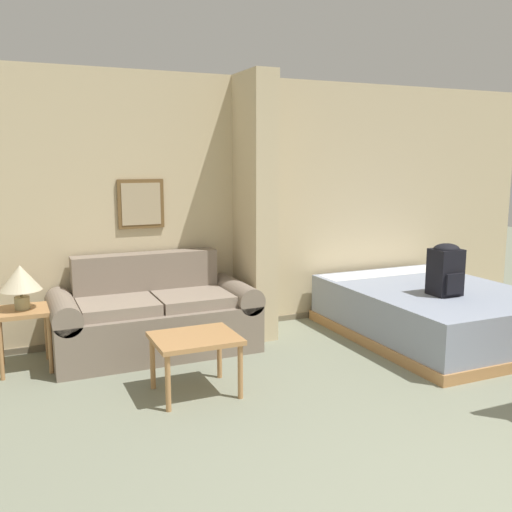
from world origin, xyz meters
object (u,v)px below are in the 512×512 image
object	(u,v)px
bed	(431,311)
backpack	(446,269)
table_lamp	(21,279)
coffee_table	(195,344)
couch	(154,317)

from	to	relation	value
bed	backpack	size ratio (longest dim) A/B	4.39
bed	table_lamp	bearing A→B (deg)	169.94
coffee_table	table_lamp	world-z (taller)	table_lamp
couch	table_lamp	distance (m)	1.21
table_lamp	bed	world-z (taller)	table_lamp
coffee_table	bed	world-z (taller)	bed
table_lamp	backpack	distance (m)	3.79
bed	backpack	distance (m)	0.59
coffee_table	bed	bearing A→B (deg)	8.79
couch	table_lamp	size ratio (longest dim) A/B	4.93
table_lamp	bed	size ratio (longest dim) A/B	0.17
coffee_table	couch	bearing A→B (deg)	92.33
coffee_table	backpack	xyz separation A→B (m)	(2.50, 0.11, 0.36)
couch	coffee_table	size ratio (longest dim) A/B	2.93
bed	coffee_table	bearing A→B (deg)	-171.21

